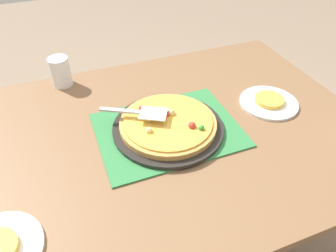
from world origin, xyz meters
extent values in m
plane|color=#84705B|center=(0.00, 0.00, 0.00)|extent=(8.00, 8.00, 0.00)
cube|color=brown|center=(0.00, 0.00, 0.73)|extent=(1.40, 1.00, 0.03)
cube|color=brown|center=(-0.64, -0.44, 0.36)|extent=(0.07, 0.07, 0.72)
cube|color=brown|center=(0.64, -0.44, 0.36)|extent=(0.07, 0.07, 0.72)
cube|color=#2D753D|center=(0.00, 0.00, 0.75)|extent=(0.48, 0.36, 0.01)
cylinder|color=black|center=(0.00, 0.00, 0.76)|extent=(0.38, 0.38, 0.01)
cylinder|color=#B78442|center=(0.00, 0.00, 0.78)|extent=(0.33, 0.33, 0.02)
cylinder|color=gold|center=(0.00, 0.00, 0.79)|extent=(0.30, 0.30, 0.01)
sphere|color=red|center=(0.07, -0.09, 0.80)|extent=(0.02, 0.02, 0.02)
sphere|color=#E5CC7F|center=(0.06, -0.02, 0.80)|extent=(0.02, 0.02, 0.02)
sphere|color=red|center=(-0.01, -0.03, 0.80)|extent=(0.02, 0.02, 0.02)
sphere|color=#E5CC7F|center=(0.01, -0.03, 0.80)|extent=(0.03, 0.03, 0.03)
sphere|color=#E5CC7F|center=(-0.02, -0.03, 0.80)|extent=(0.03, 0.03, 0.03)
sphere|color=#E5CC7F|center=(0.08, 0.03, 0.80)|extent=(0.02, 0.02, 0.02)
sphere|color=#338433|center=(-0.08, 0.08, 0.80)|extent=(0.02, 0.02, 0.02)
sphere|color=red|center=(0.02, -0.04, 0.80)|extent=(0.02, 0.02, 0.02)
sphere|color=red|center=(-0.06, 0.06, 0.80)|extent=(0.03, 0.03, 0.03)
sphere|color=red|center=(0.01, -0.05, 0.80)|extent=(0.02, 0.02, 0.02)
cylinder|color=white|center=(-0.42, -0.01, 0.76)|extent=(0.22, 0.22, 0.01)
cylinder|color=gold|center=(-0.42, -0.01, 0.77)|extent=(0.11, 0.11, 0.02)
cylinder|color=white|center=(0.30, -0.43, 0.81)|extent=(0.08, 0.08, 0.12)
cube|color=silver|center=(0.04, -0.02, 0.82)|extent=(0.11, 0.10, 0.00)
cube|color=#B2B2B7|center=(0.14, -0.08, 0.82)|extent=(0.13, 0.08, 0.01)
camera|label=1|loc=(0.29, 0.76, 1.46)|focal=33.36mm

